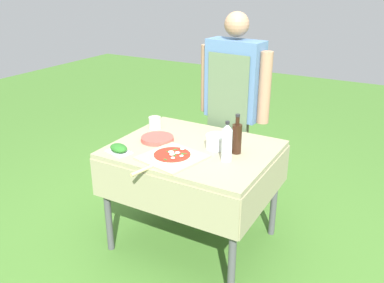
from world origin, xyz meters
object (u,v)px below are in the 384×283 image
Objects in this scene: person_cook at (234,99)px; pizza_on_peel at (171,157)px; water_bottle at (227,142)px; plate_stack at (157,139)px; mixing_tub at (217,142)px; herb_container at (119,148)px; oil_bottle at (237,138)px; sauce_jar at (155,123)px; prep_table at (194,160)px.

person_cook is 2.95× the size of pizza_on_peel.
water_bottle is 1.12× the size of plate_stack.
water_bottle is 1.68× the size of mixing_tub.
oil_bottle is at bearing 28.86° from herb_container.
plate_stack is 0.27m from sauce_jar.
pizza_on_peel is 0.34m from plate_stack.
plate_stack is (-0.29, -0.02, 0.12)m from prep_table.
person_cook reaches higher than water_bottle.
prep_table is 0.39m from water_bottle.
oil_bottle is 0.77m from sauce_jar.
person_cook reaches higher than pizza_on_peel.
sauce_jar is (-0.05, 0.52, 0.01)m from herb_container.
water_bottle reaches higher than herb_container.
pizza_on_peel is at bearing -45.17° from sauce_jar.
water_bottle is (-0.01, -0.15, 0.02)m from oil_bottle.
pizza_on_peel is at bearing 92.39° from person_cook.
sauce_jar is (-0.61, 0.11, -0.01)m from mixing_tub.
person_cook is 6.87× the size of plate_stack.
prep_table is 1.99× the size of pizza_on_peel.
mixing_tub is (0.15, 0.07, 0.15)m from prep_table.
herb_container is at bearing -151.14° from oil_bottle.
oil_bottle is at bearing -9.36° from sauce_jar.
sauce_jar is at bearing 128.24° from plate_stack.
person_cook is 0.78m from water_bottle.
pizza_on_peel is 0.37m from mixing_tub.
herb_container is at bearing -109.89° from plate_stack.
pizza_on_peel reaches higher than plate_stack.
pizza_on_peel is at bearing -120.67° from mixing_tub.
herb_container is at bearing -144.04° from mixing_tub.
oil_bottle is (0.30, 0.06, 0.21)m from prep_table.
oil_bottle is 1.02× the size of water_bottle.
herb_container is 0.69m from mixing_tub.
sauce_jar reaches higher than herb_container.
oil_bottle is at bearing -4.82° from mixing_tub.
prep_table is 5.83× the size of herb_container.
herb_container is 2.00× the size of sauce_jar.
pizza_on_peel is 2.94× the size of herb_container.
water_bottle is (0.28, -0.72, -0.06)m from person_cook.
oil_bottle is (0.34, 0.30, 0.10)m from pizza_on_peel.
water_bottle is 1.41× the size of herb_container.
prep_table is 6.94× the size of mixing_tub.
plate_stack is at bearing -175.13° from prep_table.
prep_table is 0.67× the size of person_cook.
sauce_jar is at bearing 170.64° from oil_bottle.
plate_stack is (0.11, 0.31, -0.01)m from herb_container.
water_bottle is at bearing -92.64° from oil_bottle.
sauce_jar is (-0.46, 0.18, 0.14)m from prep_table.
prep_table is at bearing -21.80° from sauce_jar.
mixing_tub is at bearing -10.48° from sauce_jar.
prep_table is 4.13× the size of water_bottle.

